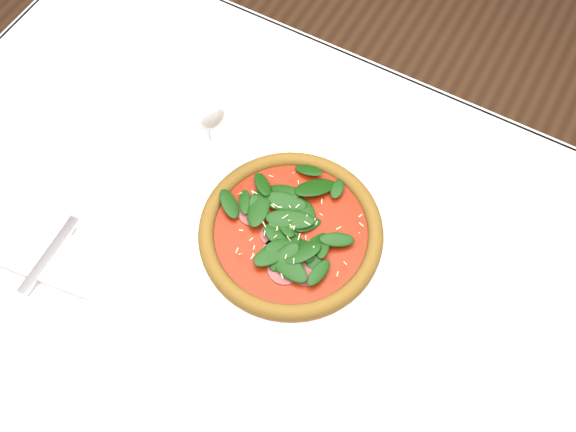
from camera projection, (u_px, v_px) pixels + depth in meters
The scene contains 7 objects.
ground at pixel (268, 371), 1.61m from camera, with size 6.00×6.00×0.00m, color brown.
dining_table at pixel (257, 273), 1.03m from camera, with size 1.21×0.81×0.75m.
plate at pixel (291, 236), 0.95m from camera, with size 0.31×0.31×0.01m.
pizza at pixel (291, 231), 0.93m from camera, with size 0.33×0.33×0.03m.
wine_glass at pixel (203, 103), 0.90m from camera, with size 0.08×0.08×0.19m.
napkin at pixel (52, 257), 0.93m from camera, with size 0.17×0.08×0.01m, color silver.
fork at pixel (62, 237), 0.94m from camera, with size 0.03×0.17×0.00m.
Camera 1 is at (0.24, -0.32, 1.61)m, focal length 40.00 mm.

